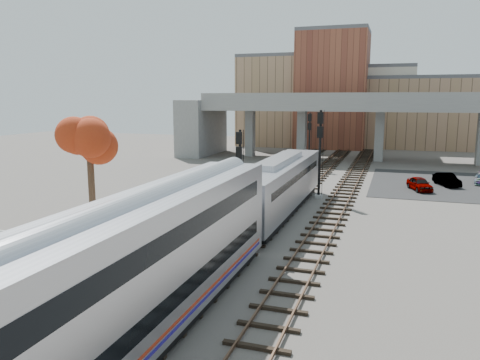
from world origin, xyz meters
The scene contains 15 objects.
ground centered at (0.00, 0.00, 0.00)m, with size 160.00×160.00×0.00m, color #47423D.
platform centered at (-7.25, 0.00, 0.17)m, with size 4.50×60.00×0.35m, color #9E9E99.
yellow_strip centered at (-5.35, 0.00, 0.35)m, with size 0.70×60.00×0.01m, color yellow.
tracks centered at (0.93, 12.50, 0.08)m, with size 10.70×95.00×0.25m.
overpass centered at (4.92, 45.00, 5.81)m, with size 54.00×12.00×9.50m.
buildings_far centered at (1.26, 66.57, 7.88)m, with size 43.00×21.00×20.60m.
parking_lot centered at (14.00, 28.00, 0.02)m, with size 14.00×18.00×0.04m, color black.
locomotive centered at (1.00, 10.64, 2.28)m, with size 3.02×19.05×4.10m.
coach centered at (1.00, -11.97, 2.80)m, with size 3.03×25.00×5.00m.
signal_mast_near centered at (-1.10, 7.46, 3.18)m, with size 0.60×0.64×6.59m.
signal_mast_mid centered at (3.00, 17.20, 3.96)m, with size 0.60×0.64×7.74m.
signal_mast_far centered at (-1.10, 35.03, 3.45)m, with size 0.60×0.64×6.98m.
tree centered at (-9.71, 2.24, 6.08)m, with size 3.60×3.60×8.19m.
car_a centered at (11.65, 23.72, 0.67)m, with size 1.50×3.72×1.27m, color #99999E.
car_b centered at (14.34, 27.10, 0.67)m, with size 1.34×3.84×1.26m, color #99999E.
Camera 1 is at (9.27, -23.49, 8.73)m, focal length 35.00 mm.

